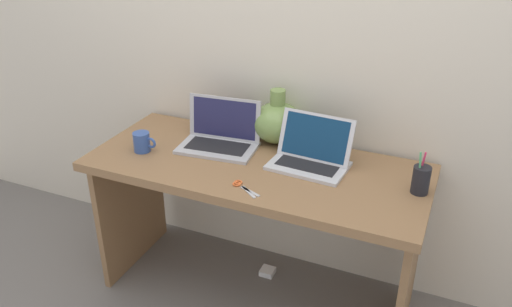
# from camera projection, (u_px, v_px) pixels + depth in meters

# --- Properties ---
(ground_plane) EXTENTS (6.00, 6.00, 0.00)m
(ground_plane) POSITION_uv_depth(u_px,v_px,m) (256.00, 292.00, 2.56)
(ground_plane) COLOR slate
(back_wall) EXTENTS (4.40, 0.04, 2.40)m
(back_wall) POSITION_uv_depth(u_px,v_px,m) (287.00, 35.00, 2.30)
(back_wall) COLOR beige
(back_wall) RESTS_ON ground
(desk) EXTENTS (1.47, 0.62, 0.72)m
(desk) POSITION_uv_depth(u_px,v_px,m) (256.00, 194.00, 2.30)
(desk) COLOR olive
(desk) RESTS_ON ground
(laptop_left) EXTENTS (0.37, 0.25, 0.21)m
(laptop_left) POSITION_uv_depth(u_px,v_px,m) (221.00, 134.00, 2.37)
(laptop_left) COLOR #B2B2B7
(laptop_left) RESTS_ON desk
(laptop_right) EXTENTS (0.34, 0.24, 0.21)m
(laptop_right) POSITION_uv_depth(u_px,v_px,m) (312.00, 153.00, 2.20)
(laptop_right) COLOR silver
(laptop_right) RESTS_ON desk
(green_vase) EXTENTS (0.23, 0.23, 0.25)m
(green_vase) POSITION_uv_depth(u_px,v_px,m) (277.00, 122.00, 2.39)
(green_vase) COLOR #75934C
(green_vase) RESTS_ON desk
(coffee_mug) EXTENTS (0.11, 0.07, 0.09)m
(coffee_mug) POSITION_uv_depth(u_px,v_px,m) (142.00, 142.00, 2.32)
(coffee_mug) COLOR #335199
(coffee_mug) RESTS_ON desk
(pen_cup) EXTENTS (0.07, 0.07, 0.17)m
(pen_cup) POSITION_uv_depth(u_px,v_px,m) (421.00, 180.00, 1.99)
(pen_cup) COLOR black
(pen_cup) RESTS_ON desk
(scissors) EXTENTS (0.14, 0.10, 0.01)m
(scissors) POSITION_uv_depth(u_px,v_px,m) (242.00, 186.00, 2.06)
(scissors) COLOR #B7B7BC
(scissors) RESTS_ON desk
(power_brick) EXTENTS (0.07, 0.07, 0.03)m
(power_brick) POSITION_uv_depth(u_px,v_px,m) (267.00, 271.00, 2.67)
(power_brick) COLOR white
(power_brick) RESTS_ON ground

